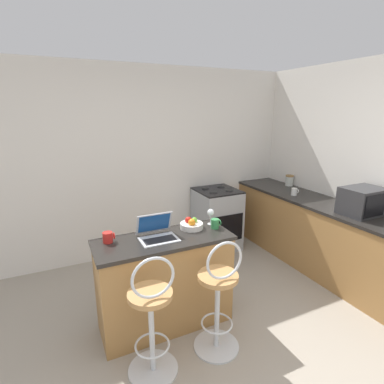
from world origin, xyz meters
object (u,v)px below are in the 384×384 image
laptop (157,232)px  mug_red (108,237)px  stove_range (217,219)px  fruit_bowl (191,225)px  mug_white (294,192)px  storage_jar (289,180)px  wine_glass_short (211,213)px  microwave (363,201)px  bar_stool_near (152,319)px  bar_stool_far (218,299)px  mug_green (215,224)px

laptop → mug_red: size_ratio=3.22×
stove_range → fruit_bowl: 1.60m
mug_white → storage_jar: bearing=54.3°
wine_glass_short → microwave: bearing=-15.1°
stove_range → storage_jar: storage_jar is taller
bar_stool_near → microwave: 2.57m
bar_stool_far → stove_range: bearing=60.5°
laptop → fruit_bowl: 0.39m
bar_stool_far → mug_green: size_ratio=10.79×
storage_jar → mug_red: (-2.89, -0.90, -0.03)m
mug_red → laptop: bearing=-12.4°
microwave → mug_green: 1.71m
wine_glass_short → stove_range: bearing=57.0°
microwave → fruit_bowl: 1.94m
storage_jar → mug_white: storage_jar is taller
laptop → bar_stool_near: bearing=-114.0°
mug_green → mug_red: bearing=173.5°
bar_stool_near → mug_green: bearing=31.6°
microwave → storage_jar: microwave is taller
stove_range → wine_glass_short: (-0.75, -1.15, 0.57)m
wine_glass_short → mug_green: (-0.01, -0.11, -0.07)m
storage_jar → mug_green: 2.13m
laptop → mug_white: (2.15, 0.55, -0.01)m
laptop → fruit_bowl: bearing=10.6°
bar_stool_far → bar_stool_near: bearing=180.0°
mug_red → microwave: bearing=-9.5°
bar_stool_near → storage_jar: (2.71, 1.52, 0.48)m
bar_stool_far → laptop: (-0.34, 0.53, 0.46)m
mug_red → mug_white: (2.57, 0.45, 0.00)m
mug_red → wine_glass_short: size_ratio=0.64×
microwave → mug_red: 2.73m
stove_range → mug_red: mug_red is taller
stove_range → storage_jar: (1.12, -0.25, 0.53)m
laptop → microwave: size_ratio=0.74×
stove_range → fruit_bowl: (-0.97, -1.17, 0.49)m
wine_glass_short → bar_stool_near: bearing=-143.4°
fruit_bowl → wine_glass_short: size_ratio=1.39×
stove_range → fruit_bowl: fruit_bowl is taller
laptop → bar_stool_far: bearing=-57.2°
mug_white → mug_green: 1.66m
bar_stool_far → wine_glass_short: 0.85m
stove_range → wine_glass_short: size_ratio=5.62×
fruit_bowl → mug_green: 0.23m
mug_green → fruit_bowl: bearing=156.2°
stove_range → mug_green: bearing=-120.9°
bar_stool_near → fruit_bowl: (0.62, 0.60, 0.44)m
laptop → wine_glass_short: (0.60, 0.09, 0.06)m
microwave → fruit_bowl: microwave is taller
laptop → microwave: 2.30m
bar_stool_far → storage_jar: bearing=35.6°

